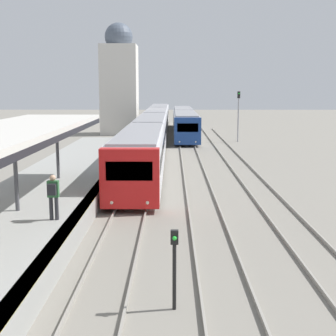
% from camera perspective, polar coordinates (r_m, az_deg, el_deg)
% --- Properties ---
extents(platform_canopy, '(4.00, 16.74, 3.29)m').
position_cam_1_polar(platform_canopy, '(18.82, -18.21, 4.40)').
color(platform_canopy, beige).
rests_on(platform_canopy, station_platform).
extents(person_on_platform, '(0.40, 0.40, 1.66)m').
position_cam_1_polar(person_on_platform, '(17.40, -13.84, -3.04)').
color(person_on_platform, '#2D2D33').
rests_on(person_on_platform, station_platform).
extents(train_near, '(2.70, 58.28, 3.10)m').
position_cam_1_polar(train_near, '(49.74, -1.71, 5.18)').
color(train_near, red).
rests_on(train_near, ground_plane).
extents(train_far, '(2.62, 27.63, 2.99)m').
position_cam_1_polar(train_far, '(58.54, 1.97, 5.79)').
color(train_far, navy).
rests_on(train_far, ground_plane).
extents(signal_post_near, '(0.20, 0.21, 2.12)m').
position_cam_1_polar(signal_post_near, '(12.09, 0.79, -11.32)').
color(signal_post_near, black).
rests_on(signal_post_near, ground_plane).
extents(signal_mast_far, '(0.28, 0.29, 5.31)m').
position_cam_1_polar(signal_mast_far, '(50.05, 8.58, 6.94)').
color(signal_mast_far, gray).
rests_on(signal_mast_far, ground_plane).
extents(distant_domed_building, '(4.42, 4.42, 13.47)m').
position_cam_1_polar(distant_domed_building, '(58.80, -5.94, 10.40)').
color(distant_domed_building, silver).
rests_on(distant_domed_building, ground_plane).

